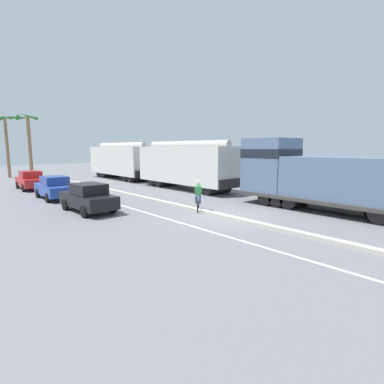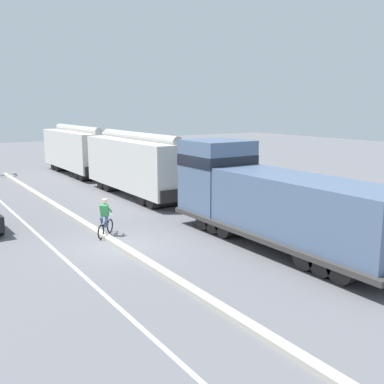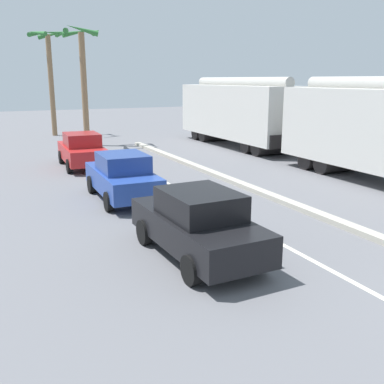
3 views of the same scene
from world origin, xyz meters
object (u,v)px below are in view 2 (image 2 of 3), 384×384
object	(u,v)px
locomotive	(266,202)
hopper_car_lead	(138,165)
cyclist	(105,219)
hopper_car_middle	(78,150)

from	to	relation	value
locomotive	hopper_car_lead	distance (m)	12.16
hopper_car_lead	locomotive	bearing A→B (deg)	-90.00
hopper_car_lead	cyclist	xyz separation A→B (m)	(-5.39, -7.43, -1.26)
cyclist	locomotive	bearing A→B (deg)	-41.25
hopper_car_lead	cyclist	bearing A→B (deg)	-125.97
hopper_car_lead	hopper_car_middle	world-z (taller)	same
locomotive	hopper_car_lead	size ratio (longest dim) A/B	1.10
locomotive	hopper_car_middle	size ratio (longest dim) A/B	1.10
locomotive	cyclist	distance (m)	7.24
hopper_car_middle	locomotive	bearing A→B (deg)	-90.00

